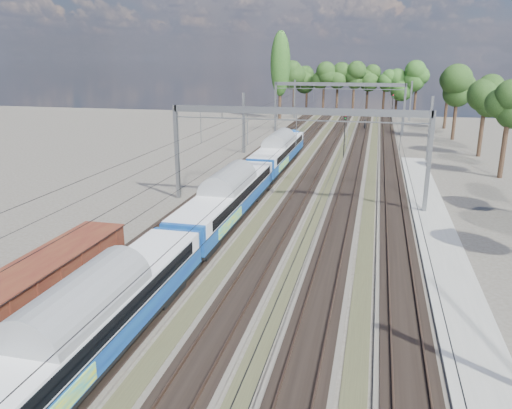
% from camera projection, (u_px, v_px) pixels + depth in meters
% --- Properties ---
extents(track_bed, '(21.00, 130.00, 0.34)m').
position_uv_depth(track_bed, '(315.00, 170.00, 60.41)').
color(track_bed, '#47423A').
rests_on(track_bed, ground).
extents(platform, '(3.00, 70.00, 0.30)m').
position_uv_depth(platform, '(443.00, 255.00, 34.39)').
color(platform, gray).
rests_on(platform, ground).
extents(catenary, '(25.65, 130.00, 9.00)m').
position_uv_depth(catenary, '(326.00, 112.00, 65.73)').
color(catenary, slate).
rests_on(catenary, ground).
extents(tree_belt, '(39.64, 97.89, 11.91)m').
position_uv_depth(tree_belt, '(382.00, 84.00, 99.24)').
color(tree_belt, black).
rests_on(tree_belt, ground).
extents(poplar, '(4.40, 4.40, 19.04)m').
position_uv_depth(poplar, '(280.00, 64.00, 109.77)').
color(poplar, black).
rests_on(poplar, ground).
extents(emu_train, '(3.06, 64.76, 4.48)m').
position_uv_depth(emu_train, '(227.00, 193.00, 40.53)').
color(emu_train, black).
rests_on(emu_train, ground).
extents(freight_boxcar, '(2.65, 12.81, 3.30)m').
position_uv_depth(freight_boxcar, '(42.00, 288.00, 25.20)').
color(freight_boxcar, black).
rests_on(freight_boxcar, ground).
extents(worker, '(0.64, 0.79, 1.89)m').
position_uv_depth(worker, '(365.00, 125.00, 95.19)').
color(worker, black).
rests_on(worker, ground).
extents(signal_near, '(0.41, 0.37, 5.91)m').
position_uv_depth(signal_near, '(345.00, 131.00, 67.66)').
color(signal_near, black).
rests_on(signal_near, ground).
extents(signal_far, '(0.43, 0.39, 6.21)m').
position_uv_depth(signal_far, '(392.00, 106.00, 100.47)').
color(signal_far, black).
rests_on(signal_far, ground).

